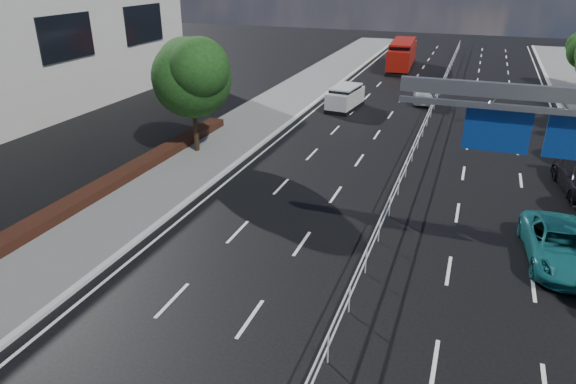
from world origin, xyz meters
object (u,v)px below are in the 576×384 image
(red_bus, at_px, (402,54))
(parked_car_teal, at_px, (560,246))
(white_minivan, at_px, (345,98))
(near_car_dark, at_px, (403,59))
(near_car_silver, at_px, (424,94))

(red_bus, relative_size, parked_car_teal, 1.94)
(white_minivan, height_order, near_car_dark, white_minivan)
(white_minivan, relative_size, parked_car_teal, 0.85)
(near_car_silver, relative_size, parked_car_teal, 0.82)
(red_bus, height_order, near_car_dark, red_bus)
(white_minivan, bearing_deg, near_car_silver, 43.21)
(near_car_dark, height_order, parked_car_teal, near_car_dark)
(near_car_silver, xyz_separation_m, near_car_dark, (-3.97, 14.89, 0.17))
(red_bus, height_order, parked_car_teal, red_bus)
(parked_car_teal, bearing_deg, near_car_silver, 103.15)
(red_bus, height_order, near_car_silver, red_bus)
(white_minivan, height_order, red_bus, red_bus)
(red_bus, distance_m, near_car_dark, 1.10)
(red_bus, distance_m, near_car_silver, 14.54)
(near_car_silver, bearing_deg, white_minivan, 30.04)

